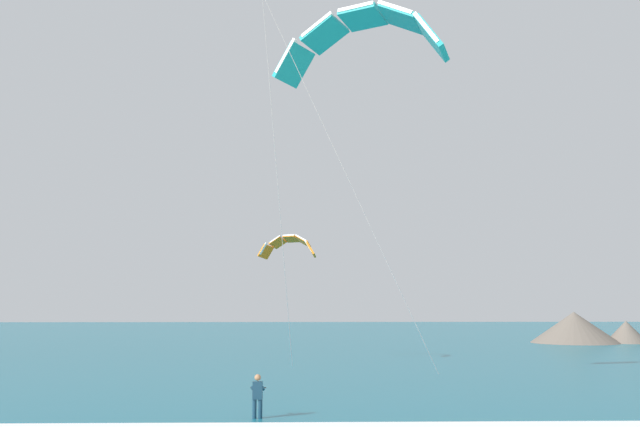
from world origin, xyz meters
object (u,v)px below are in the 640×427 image
object	(u,v)px
kitesurfer	(258,396)
kite_distant	(289,244)
kite_primary	(360,34)
surfboard	(257,424)

from	to	relation	value
kitesurfer	kite_distant	xyz separation A→B (m)	(0.68, 22.74, 7.04)
kitesurfer	kite_distant	bearing A→B (deg)	88.28
kite_primary	kite_distant	world-z (taller)	kite_primary
surfboard	kite_primary	xyz separation A→B (m)	(4.21, 6.84, 16.53)
kite_primary	kite_distant	size ratio (longest dim) A/B	4.18
kite_distant	kite_primary	bearing A→B (deg)	-77.50
kite_distant	kitesurfer	bearing A→B (deg)	-91.72
kite_primary	kite_distant	distance (m)	18.42
surfboard	kitesurfer	distance (m)	0.91
surfboard	kite_distant	world-z (taller)	kite_distant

